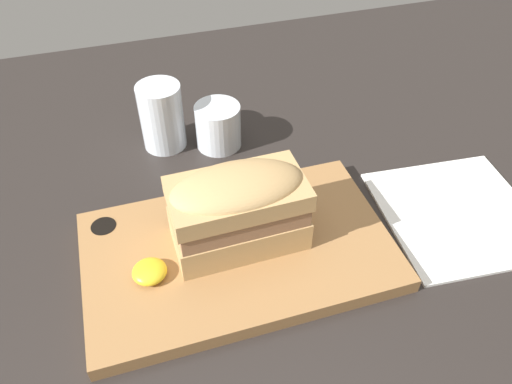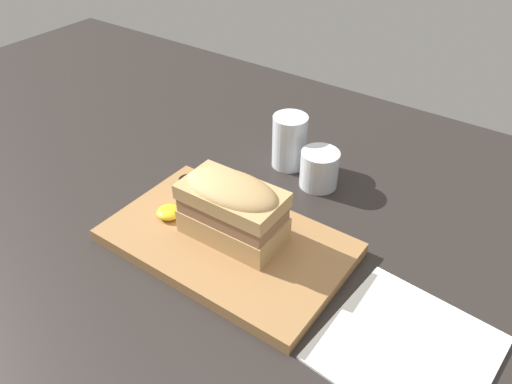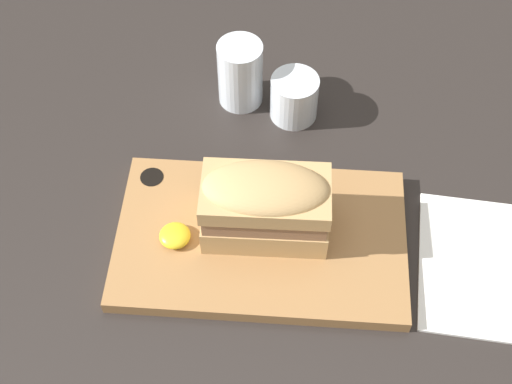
# 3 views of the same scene
# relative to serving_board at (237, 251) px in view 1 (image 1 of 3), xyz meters

# --- Properties ---
(dining_table) EXTENTS (1.97, 1.26, 0.02)m
(dining_table) POSITION_rel_serving_board_xyz_m (-0.03, -0.04, -0.02)
(dining_table) COLOR #282321
(dining_table) RESTS_ON ground
(serving_board) EXTENTS (0.35, 0.21, 0.02)m
(serving_board) POSITION_rel_serving_board_xyz_m (0.00, 0.00, 0.00)
(serving_board) COLOR #9E7042
(serving_board) RESTS_ON dining_table
(sandwich) EXTENTS (0.15, 0.08, 0.10)m
(sandwich) POSITION_rel_serving_board_xyz_m (0.00, 0.01, 0.06)
(sandwich) COLOR tan
(sandwich) RESTS_ON serving_board
(mustard_dollop) EXTENTS (0.04, 0.04, 0.02)m
(mustard_dollop) POSITION_rel_serving_board_xyz_m (-0.10, -0.01, 0.02)
(mustard_dollop) COLOR gold
(mustard_dollop) RESTS_ON serving_board
(water_glass) EXTENTS (0.06, 0.06, 0.10)m
(water_glass) POSITION_rel_serving_board_xyz_m (-0.04, 0.24, 0.03)
(water_glass) COLOR silver
(water_glass) RESTS_ON dining_table
(wine_glass) EXTENTS (0.07, 0.07, 0.07)m
(wine_glass) POSITION_rel_serving_board_xyz_m (0.03, 0.22, 0.02)
(wine_glass) COLOR silver
(wine_glass) RESTS_ON dining_table
(napkin) EXTENTS (0.20, 0.21, 0.00)m
(napkin) POSITION_rel_serving_board_xyz_m (0.29, -0.02, -0.01)
(napkin) COLOR white
(napkin) RESTS_ON dining_table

